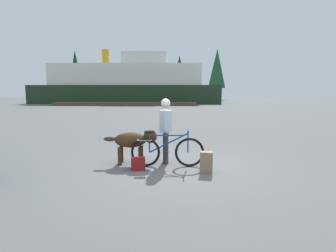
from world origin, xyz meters
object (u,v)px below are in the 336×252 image
Objects in this scene: person_cyclist at (166,125)px; handbag_pannier at (138,164)px; bicycle at (167,151)px; ferry_boat at (128,85)px; dog at (134,140)px; backpack at (206,162)px.

person_cyclist is 1.26m from handbag_pannier.
ferry_boat reaches higher than bicycle.
bicycle is at bearing -84.95° from person_cyclist.
backpack is (1.75, -0.77, -0.36)m from dog.
ferry_boat reaches higher than backpack.
bicycle is 0.77m from handbag_pannier.
person_cyclist is at bearing 8.10° from dog.
ferry_boat is at bearing 99.97° from person_cyclist.
dog is 37.94m from ferry_boat.
dog is 4.25× the size of handbag_pannier.
bicycle is 3.74× the size of backpack.
handbag_pannier is at bearing -155.75° from bicycle.
ferry_boat is (-6.56, 37.31, 1.91)m from person_cyclist.
person_cyclist is at bearing 95.05° from bicycle.
dog is 0.76m from handbag_pannier.
bicycle is 1.08× the size of person_cyclist.
backpack is 1.59m from handbag_pannier.
ferry_boat is (-6.59, 37.71, 2.51)m from bicycle.
bicycle is 5.61× the size of handbag_pannier.
person_cyclist is 3.45× the size of backpack.
backpack is at bearing -6.88° from handbag_pannier.
person_cyclist reaches higher than bicycle.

